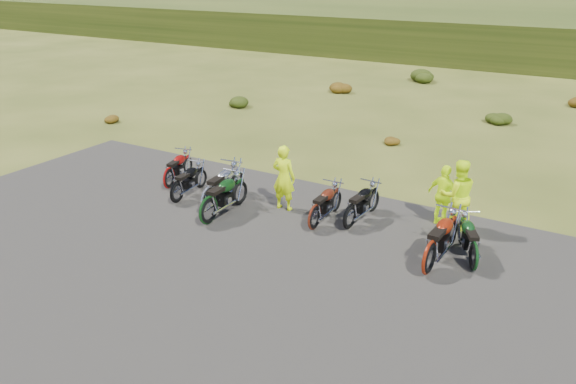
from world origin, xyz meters
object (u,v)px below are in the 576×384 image
Objects in this scene: motorcycle_7 at (472,270)px; person_middle at (284,179)px; motorcycle_3 at (210,214)px; motorcycle_0 at (178,203)px.

person_middle reaches higher than motorcycle_7.
motorcycle_7 is at bearing -90.85° from motorcycle_3.
motorcycle_3 is 1.19× the size of motorcycle_7.
motorcycle_7 is 1.02× the size of person_middle.
motorcycle_7 is at bearing 169.29° from person_middle.
person_middle is at bearing 55.80° from motorcycle_7.
motorcycle_3 is (1.27, -0.12, 0.00)m from motorcycle_0.
motorcycle_3 is at bearing -101.23° from motorcycle_0.
person_middle is (2.88, 1.20, 0.94)m from motorcycle_0.
motorcycle_3 is at bearing 36.19° from person_middle.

